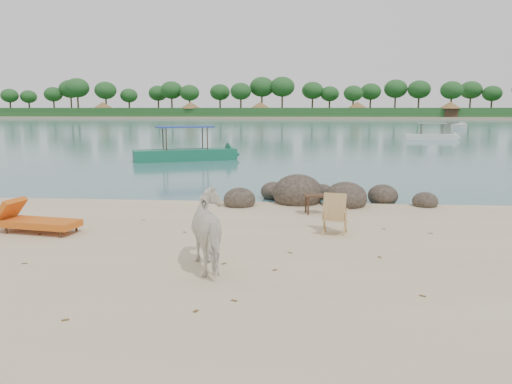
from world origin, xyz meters
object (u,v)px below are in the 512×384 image
Objects in this scene: side_table at (316,205)px; boulders at (316,196)px; lounge_chair at (41,220)px; cow at (214,232)px; boat_near at (185,132)px; deck_chair at (335,216)px.

boulders is at bearing 77.14° from side_table.
side_table is at bearing 32.33° from lounge_chair.
cow is 19.76m from boat_near.
deck_chair is at bearing -85.39° from boulders.
deck_chair is at bearing 13.61° from lounge_chair.
boulders is at bearing 108.09° from deck_chair.
boulders reaches higher than side_table.
side_table is at bearing -91.30° from boulders.
lounge_chair is 6.68m from deck_chair.
deck_chair is (0.31, -3.84, 0.23)m from boulders.
side_table is at bearing -88.09° from boat_near.
boulders is 6.81m from cow.
boat_near is at bearing 118.78° from boulders.
boat_near is (-6.93, 12.62, 1.34)m from boulders.
lounge_chair is 16.98m from boat_near.
boulders is 7.04× the size of deck_chair.
cow is at bearing -99.36° from boat_near.
deck_chair is at bearing -92.50° from side_table.
boulders reaches higher than lounge_chair.
boulders is at bearing -85.08° from boat_near.
cow is 4.90m from lounge_chair.
boulders is 3.86m from deck_chair.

